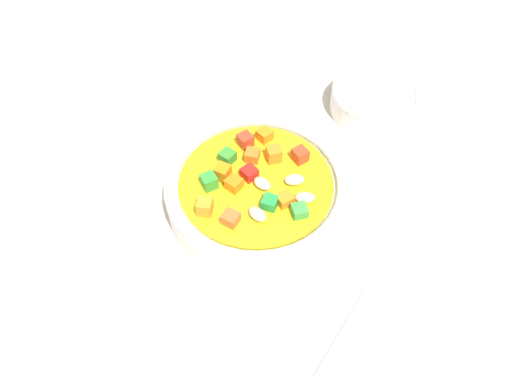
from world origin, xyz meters
The scene contains 4 objects.
ground_plane centered at (0.00, 0.00, -1.00)cm, with size 140.00×140.00×2.00cm, color #BAB2A0.
soup_bowl_main centered at (0.00, 0.00, 2.65)cm, with size 20.93×20.93×5.99cm.
spoon centered at (-1.11, 16.25, 0.42)cm, with size 19.49×4.72×0.92cm.
side_bowl_small centered at (-23.15, 0.58, 1.96)cm, with size 12.31×12.31×3.78cm.
Camera 1 is at (25.05, 23.95, 47.42)cm, focal length 34.36 mm.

